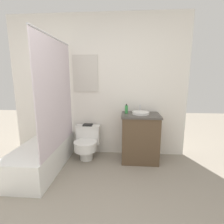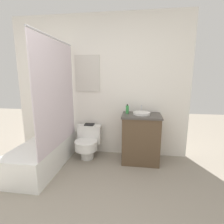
{
  "view_description": "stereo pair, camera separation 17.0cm",
  "coord_description": "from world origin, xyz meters",
  "px_view_note": "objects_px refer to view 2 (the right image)",
  "views": [
    {
      "loc": [
        0.52,
        -1.06,
        1.45
      ],
      "look_at": [
        0.3,
        1.63,
        0.89
      ],
      "focal_mm": 28.0,
      "sensor_mm": 36.0,
      "label": 1
    },
    {
      "loc": [
        0.69,
        -1.04,
        1.45
      ],
      "look_at": [
        0.3,
        1.63,
        0.89
      ],
      "focal_mm": 28.0,
      "sensor_mm": 36.0,
      "label": 2
    }
  ],
  "objects_px": {
    "toilet": "(88,142)",
    "book_on_tank": "(89,124)",
    "soap_bottle": "(127,109)",
    "sink": "(142,113)"
  },
  "relations": [
    {
      "from": "toilet",
      "to": "sink",
      "type": "xyz_separation_m",
      "value": [
        0.94,
        0.02,
        0.55
      ]
    },
    {
      "from": "toilet",
      "to": "soap_bottle",
      "type": "height_order",
      "value": "soap_bottle"
    },
    {
      "from": "toilet",
      "to": "book_on_tank",
      "type": "xyz_separation_m",
      "value": [
        0.0,
        0.13,
        0.29
      ]
    },
    {
      "from": "toilet",
      "to": "soap_bottle",
      "type": "bearing_deg",
      "value": 5.04
    },
    {
      "from": "soap_bottle",
      "to": "sink",
      "type": "bearing_deg",
      "value": -10.29
    },
    {
      "from": "book_on_tank",
      "to": "soap_bottle",
      "type": "bearing_deg",
      "value": -5.79
    },
    {
      "from": "book_on_tank",
      "to": "sink",
      "type": "bearing_deg",
      "value": -6.96
    },
    {
      "from": "toilet",
      "to": "book_on_tank",
      "type": "bearing_deg",
      "value": 90.0
    },
    {
      "from": "toilet",
      "to": "soap_bottle",
      "type": "xyz_separation_m",
      "value": [
        0.69,
        0.06,
        0.6
      ]
    },
    {
      "from": "toilet",
      "to": "book_on_tank",
      "type": "relative_size",
      "value": 3.42
    }
  ]
}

